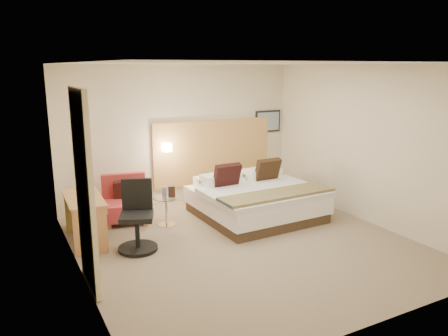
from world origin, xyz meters
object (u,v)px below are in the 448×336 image
lounge_chair (125,203)px  desk_chair (137,222)px  desk (86,206)px  side_table (166,210)px  bed (255,199)px

lounge_chair → desk_chair: size_ratio=0.85×
lounge_chair → desk: (-0.78, -0.63, 0.24)m
lounge_chair → desk_chair: bearing=-97.5°
lounge_chair → side_table: bearing=-42.9°
desk → lounge_chair: bearing=39.0°
bed → side_table: (-1.58, 0.33, -0.04)m
side_table → desk: (-1.34, -0.10, 0.29)m
side_table → desk: 1.38m
desk → desk_chair: bearing=-47.2°
desk_chair → lounge_chair: bearing=82.5°
lounge_chair → bed: bearing=-21.8°
lounge_chair → desk_chair: (-0.17, -1.28, 0.10)m
side_table → desk: bearing=-175.7°
desk → bed: bearing=-4.5°
side_table → desk: desk is taller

